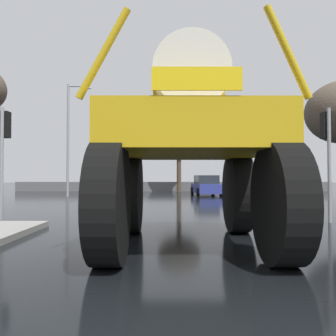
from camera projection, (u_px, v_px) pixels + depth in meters
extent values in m
plane|color=black|center=(177.00, 201.00, 19.72)|extent=(120.00, 120.00, 0.00)
cylinder|color=black|center=(131.00, 193.00, 8.94)|extent=(0.50, 2.02, 2.02)
cylinder|color=black|center=(238.00, 193.00, 8.95)|extent=(0.50, 2.02, 2.02)
cylinder|color=black|center=(110.00, 203.00, 5.58)|extent=(0.50, 2.02, 2.02)
cylinder|color=black|center=(281.00, 203.00, 5.59)|extent=(0.50, 2.02, 2.02)
cube|color=gold|center=(189.00, 137.00, 7.30)|extent=(3.29, 4.07, 0.80)
cube|color=#A98611|center=(187.00, 97.00, 7.74)|extent=(1.48, 1.33, 1.07)
cylinder|color=silver|center=(190.00, 76.00, 6.73)|extent=(1.44, 1.17, 1.44)
cylinder|color=gold|center=(103.00, 54.00, 5.49)|extent=(0.88, 0.12, 1.49)
cylinder|color=gold|center=(288.00, 52.00, 5.50)|extent=(0.77, 0.12, 1.53)
cube|color=yellow|center=(197.00, 79.00, 5.25)|extent=(1.38, 0.05, 0.36)
cube|color=navy|center=(206.00, 188.00, 26.34)|extent=(2.05, 4.23, 0.70)
cube|color=#23282D|center=(206.00, 179.00, 26.21)|extent=(1.74, 2.23, 0.64)
cylinder|color=black|center=(192.00, 191.00, 27.60)|extent=(0.23, 0.61, 0.60)
cylinder|color=black|center=(213.00, 190.00, 27.75)|extent=(0.23, 0.61, 0.60)
cylinder|color=black|center=(198.00, 192.00, 24.91)|extent=(0.23, 0.61, 0.60)
cylinder|color=black|center=(221.00, 192.00, 25.06)|extent=(0.23, 0.61, 0.60)
cylinder|color=gray|center=(2.00, 165.00, 10.74)|extent=(0.11, 0.11, 3.61)
cube|color=black|center=(6.00, 125.00, 10.99)|extent=(0.24, 0.32, 0.84)
sphere|color=red|center=(8.00, 117.00, 11.18)|extent=(0.17, 0.17, 0.17)
sphere|color=#3C2403|center=(8.00, 126.00, 11.18)|extent=(0.17, 0.17, 0.17)
sphere|color=black|center=(8.00, 134.00, 11.17)|extent=(0.17, 0.17, 0.17)
cylinder|color=gray|center=(330.00, 165.00, 10.74)|extent=(0.11, 0.11, 3.58)
cube|color=black|center=(326.00, 125.00, 10.98)|extent=(0.24, 0.32, 0.84)
sphere|color=red|center=(323.00, 118.00, 11.18)|extent=(0.17, 0.17, 0.17)
sphere|color=#3C2403|center=(323.00, 126.00, 11.17)|extent=(0.17, 0.17, 0.17)
sphere|color=black|center=(323.00, 135.00, 11.16)|extent=(0.17, 0.17, 0.17)
cylinder|color=gray|center=(68.00, 140.00, 24.80)|extent=(0.18, 0.18, 8.10)
cylinder|color=gray|center=(78.00, 86.00, 24.89)|extent=(1.38, 0.10, 0.10)
cube|color=silver|center=(88.00, 88.00, 24.89)|extent=(0.50, 0.24, 0.16)
cylinder|color=#473828|center=(179.00, 168.00, 31.83)|extent=(0.41, 0.41, 4.46)
ellipsoid|color=brown|center=(179.00, 129.00, 31.92)|extent=(3.97, 3.97, 3.37)
cube|color=#59595B|center=(174.00, 187.00, 33.32)|extent=(30.55, 0.24, 0.90)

